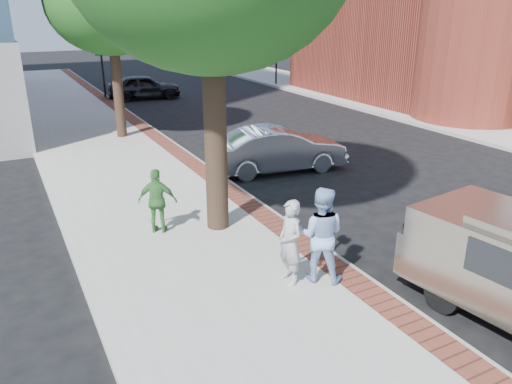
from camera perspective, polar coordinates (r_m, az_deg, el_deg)
ground at (r=10.94m, az=2.60°, el=-7.65°), size 120.00×120.00×0.00m
sidewalk at (r=17.42m, az=-15.13°, el=2.78°), size 5.00×60.00×0.15m
brick_strip at (r=17.96m, az=-8.32°, el=4.07°), size 0.60×60.00×0.01m
curb at (r=18.09m, az=-7.27°, el=3.98°), size 0.10×60.00×0.15m
sidewalk_far at (r=25.85m, az=22.09°, el=7.62°), size 5.00×60.00×0.15m
signal_near at (r=31.00m, az=-17.22°, el=14.18°), size 0.70×0.15×3.80m
signal_far at (r=35.08m, az=2.35°, el=15.66°), size 0.70×0.15×3.80m
tree_far at (r=20.79m, az=-16.39°, el=20.07°), size 4.80×4.80×7.14m
parking_meter at (r=10.31m, az=7.44°, el=-2.22°), size 0.12×0.32×1.47m
person_gray at (r=9.42m, az=3.91°, el=-5.79°), size 0.41×0.62×1.68m
person_officer at (r=9.55m, az=7.39°, el=-4.83°), size 1.16×1.14×1.89m
person_green at (r=11.76m, az=-11.18°, el=-1.02°), size 0.98×0.77×1.55m
sedan_silver at (r=16.50m, az=2.58°, el=4.89°), size 4.63×2.16×1.47m
bg_car at (r=30.77m, az=-12.67°, el=11.65°), size 4.38×2.19×1.43m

